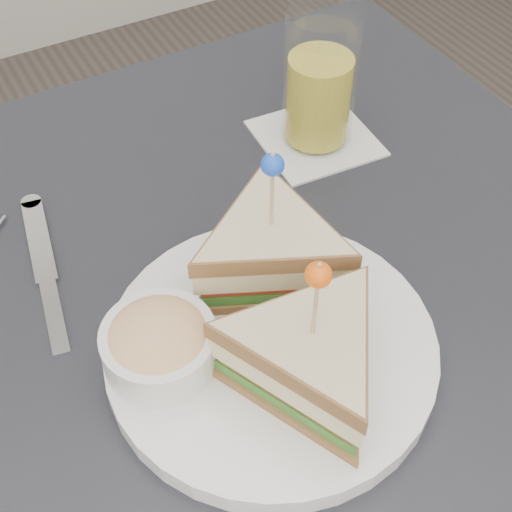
% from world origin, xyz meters
% --- Properties ---
extents(table, '(0.80, 0.80, 0.75)m').
position_xyz_m(table, '(0.00, 0.00, 0.67)').
color(table, black).
rests_on(table, ground).
extents(plate_meal, '(0.36, 0.36, 0.16)m').
position_xyz_m(plate_meal, '(-0.01, -0.05, 0.79)').
color(plate_meal, white).
rests_on(plate_meal, table).
extents(cutlery_knife, '(0.05, 0.20, 0.01)m').
position_xyz_m(cutlery_knife, '(-0.15, 0.12, 0.75)').
color(cutlery_knife, white).
rests_on(cutlery_knife, table).
extents(drink_set, '(0.13, 0.13, 0.15)m').
position_xyz_m(drink_set, '(0.17, 0.17, 0.82)').
color(drink_set, silver).
rests_on(drink_set, table).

